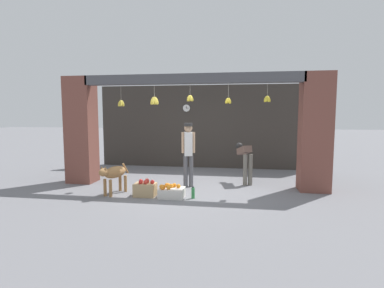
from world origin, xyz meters
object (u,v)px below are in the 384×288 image
object	(u,v)px
shopkeeper	(188,150)
fruit_crate_apples	(145,189)
wall_clock	(186,108)
worker_stooping	(245,157)
dog	(114,174)
fruit_crate_oranges	(171,192)
water_bottle	(193,193)

from	to	relation	value
shopkeeper	fruit_crate_apples	size ratio (longest dim) A/B	3.38
fruit_crate_apples	wall_clock	xyz separation A→B (m)	(0.28, 3.78, 1.88)
shopkeeper	wall_clock	world-z (taller)	wall_clock
shopkeeper	worker_stooping	world-z (taller)	shopkeeper
dog	worker_stooping	xyz separation A→B (m)	(2.99, 1.58, 0.22)
worker_stooping	dog	bearing A→B (deg)	-172.58
dog	wall_clock	world-z (taller)	wall_clock
fruit_crate_oranges	dog	bearing A→B (deg)	177.93
wall_clock	fruit_crate_apples	bearing A→B (deg)	-94.30
fruit_crate_oranges	wall_clock	xyz separation A→B (m)	(-0.33, 3.79, 1.92)
wall_clock	fruit_crate_oranges	bearing A→B (deg)	-85.09
fruit_crate_oranges	water_bottle	distance (m)	0.49
shopkeeper	worker_stooping	size ratio (longest dim) A/B	1.54
dog	wall_clock	xyz separation A→B (m)	(1.04, 3.74, 1.56)
fruit_crate_oranges	fruit_crate_apples	bearing A→B (deg)	178.82
dog	shopkeeper	world-z (taller)	shopkeeper
worker_stooping	fruit_crate_oranges	xyz separation A→B (m)	(-1.63, -1.63, -0.58)
shopkeeper	water_bottle	size ratio (longest dim) A/B	6.13
shopkeeper	wall_clock	size ratio (longest dim) A/B	6.29
fruit_crate_apples	water_bottle	distance (m)	1.10
fruit_crate_oranges	wall_clock	world-z (taller)	wall_clock
fruit_crate_apples	water_bottle	world-z (taller)	fruit_crate_apples
shopkeeper	fruit_crate_apples	bearing A→B (deg)	36.91
shopkeeper	worker_stooping	distance (m)	1.56
worker_stooping	wall_clock	bearing A→B (deg)	111.72
dog	worker_stooping	world-z (taller)	worker_stooping
dog	wall_clock	distance (m)	4.18
fruit_crate_apples	wall_clock	world-z (taller)	wall_clock
worker_stooping	water_bottle	distance (m)	2.07
worker_stooping	water_bottle	xyz separation A→B (m)	(-1.14, -1.63, -0.58)
fruit_crate_oranges	fruit_crate_apples	distance (m)	0.61
worker_stooping	fruit_crate_apples	xyz separation A→B (m)	(-2.24, -1.62, -0.54)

